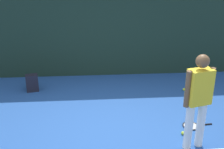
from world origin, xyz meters
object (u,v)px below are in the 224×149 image
(tennis_ball_mid_court, at_px, (27,83))
(tennis_ball_by_fence, at_px, (183,133))
(tennis_player, at_px, (198,97))
(tennis_racket, at_px, (192,126))
(tennis_ball_near_player, at_px, (184,89))
(backpack, at_px, (32,83))

(tennis_ball_mid_court, bearing_deg, tennis_ball_by_fence, -38.26)
(tennis_player, bearing_deg, tennis_racket, -123.56)
(tennis_ball_by_fence, bearing_deg, tennis_player, -82.12)
(tennis_racket, bearing_deg, tennis_ball_mid_court, -38.01)
(tennis_player, xyz_separation_m, tennis_ball_near_player, (0.60, 2.34, -0.93))
(backpack, xyz_separation_m, tennis_ball_mid_court, (-0.23, 0.46, -0.18))
(tennis_ball_near_player, relative_size, tennis_ball_mid_court, 1.00)
(tennis_player, height_order, tennis_ball_by_fence, tennis_player)
(tennis_racket, height_order, tennis_ball_mid_court, tennis_ball_mid_court)
(backpack, relative_size, tennis_ball_near_player, 6.67)
(backpack, relative_size, tennis_ball_mid_court, 6.67)
(tennis_racket, height_order, tennis_ball_near_player, tennis_ball_near_player)
(tennis_player, xyz_separation_m, backpack, (-3.27, 2.63, -0.76))
(tennis_ball_mid_court, bearing_deg, tennis_player, -41.47)
(tennis_ball_mid_court, bearing_deg, tennis_ball_near_player, -10.41)
(tennis_racket, xyz_separation_m, tennis_ball_mid_court, (-3.72, 2.44, 0.02))
(tennis_racket, relative_size, tennis_ball_near_player, 9.46)
(tennis_ball_near_player, xyz_separation_m, tennis_ball_mid_court, (-4.10, 0.75, 0.00))
(tennis_racket, xyz_separation_m, tennis_ball_near_player, (0.38, 1.69, 0.02))
(tennis_player, relative_size, backpack, 3.86)
(backpack, bearing_deg, tennis_ball_by_fence, 132.77)
(tennis_player, bearing_deg, tennis_ball_near_player, -119.00)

